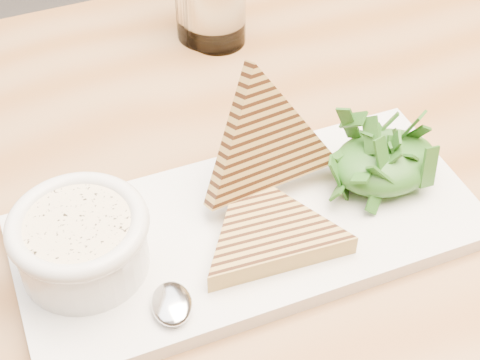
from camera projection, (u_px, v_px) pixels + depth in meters
name	position (u px, v px, depth m)	size (l,w,h in m)	color
table_top	(250.00, 195.00, 0.70)	(1.10, 0.74, 0.04)	#9A6D42
table_leg_br	(427.00, 143.00, 1.32)	(0.06, 0.06, 0.71)	#9A6D42
platter	(250.00, 230.00, 0.63)	(0.39, 0.18, 0.02)	white
soup_bowl	(83.00, 248.00, 0.58)	(0.10, 0.10, 0.04)	white
soup	(78.00, 226.00, 0.56)	(0.09, 0.09, 0.01)	beige
bowl_rim	(77.00, 225.00, 0.56)	(0.11, 0.11, 0.01)	white
sandwich_flat	(268.00, 232.00, 0.61)	(0.15, 0.15, 0.02)	#B28B44
sandwich_lean	(265.00, 144.00, 0.62)	(0.15, 0.15, 0.08)	#B28B44
salad_base	(385.00, 162.00, 0.65)	(0.10, 0.08, 0.04)	#1D4615
arugula_pile	(386.00, 155.00, 0.65)	(0.11, 0.10, 0.05)	#2E671F
spoon_bowl	(172.00, 304.00, 0.56)	(0.03, 0.04, 0.01)	silver
glass_far	(217.00, 4.00, 0.81)	(0.06, 0.06, 0.10)	white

